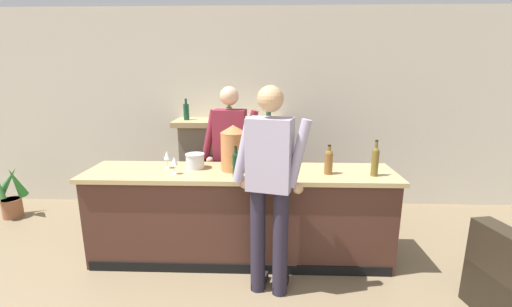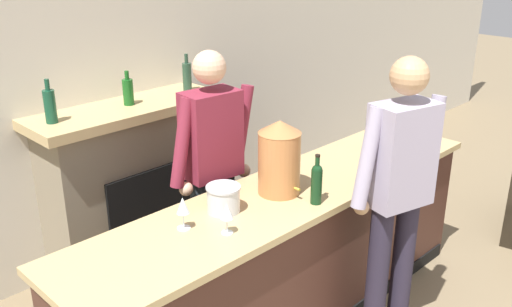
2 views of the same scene
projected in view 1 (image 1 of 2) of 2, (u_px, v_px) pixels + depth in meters
The scene contains 13 objects.
wall_back_panel at pixel (238, 110), 4.85m from camera, with size 12.00×0.07×2.75m.
bar_counter at pixel (240, 215), 3.51m from camera, with size 3.07×0.68×0.95m.
fireplace_stone at pixel (229, 164), 4.77m from camera, with size 1.45×0.52×1.56m.
potted_plant_corner at pixel (10, 195), 4.54m from camera, with size 0.45×0.45×0.72m.
person_customer at pixel (270, 184), 2.83m from camera, with size 0.64×0.37×1.81m.
person_bartender at pixel (230, 156), 3.91m from camera, with size 0.66×0.33×1.75m.
copper_dispenser at pixel (233, 148), 3.37m from camera, with size 0.26×0.29×0.46m.
ice_bucket_steel at pixel (195, 161), 3.47m from camera, with size 0.20×0.20×0.15m.
wine_bottle_burgundy_dark at pixel (236, 164), 3.15m from camera, with size 0.07×0.07×0.30m.
wine_bottle_port_short at pixel (329, 161), 3.27m from camera, with size 0.08×0.08×0.29m.
wine_bottle_riesling_slim at pixel (375, 160), 3.21m from camera, with size 0.07×0.07×0.34m.
wine_glass_back_row at pixel (174, 162), 3.27m from camera, with size 0.07×0.07×0.17m.
wine_glass_front_right at pixel (167, 156), 3.47m from camera, with size 0.07×0.07×0.18m.
Camera 1 is at (0.43, -0.68, 1.93)m, focal length 24.00 mm.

